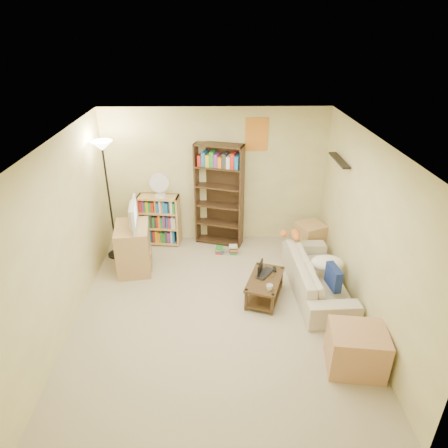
{
  "coord_description": "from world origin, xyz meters",
  "views": [
    {
      "loc": [
        -0.01,
        -4.63,
        3.74
      ],
      "look_at": [
        0.12,
        0.73,
        1.05
      ],
      "focal_mm": 32.0,
      "sensor_mm": 36.0,
      "label": 1
    }
  ],
  "objects_px": {
    "tabby_cat": "(293,234)",
    "laptop": "(268,274)",
    "mug": "(269,288)",
    "floor_lamp": "(105,167)",
    "sofa": "(318,276)",
    "desk_fan": "(159,185)",
    "television": "(130,215)",
    "short_bookshelf": "(160,220)",
    "end_cabinet": "(356,349)",
    "tall_bookshelf": "(219,193)",
    "coffee_table": "(265,286)",
    "side_table": "(310,237)",
    "tv_stand": "(134,248)"
  },
  "relations": [
    {
      "from": "short_bookshelf",
      "to": "desk_fan",
      "type": "height_order",
      "value": "desk_fan"
    },
    {
      "from": "sofa",
      "to": "coffee_table",
      "type": "bearing_deg",
      "value": 99.28
    },
    {
      "from": "mug",
      "to": "television",
      "type": "distance_m",
      "value": 2.5
    },
    {
      "from": "tabby_cat",
      "to": "laptop",
      "type": "xyz_separation_m",
      "value": [
        -0.51,
        -0.8,
        -0.25
      ]
    },
    {
      "from": "mug",
      "to": "laptop",
      "type": "bearing_deg",
      "value": 86.46
    },
    {
      "from": "mug",
      "to": "desk_fan",
      "type": "distance_m",
      "value": 2.78
    },
    {
      "from": "mug",
      "to": "tall_bookshelf",
      "type": "distance_m",
      "value": 2.25
    },
    {
      "from": "laptop",
      "to": "floor_lamp",
      "type": "xyz_separation_m",
      "value": [
        -2.56,
        1.25,
        1.29
      ]
    },
    {
      "from": "laptop",
      "to": "side_table",
      "type": "xyz_separation_m",
      "value": [
        0.96,
        1.39,
        -0.12
      ]
    },
    {
      "from": "laptop",
      "to": "end_cabinet",
      "type": "relative_size",
      "value": 0.64
    },
    {
      "from": "sofa",
      "to": "side_table",
      "type": "relative_size",
      "value": 3.72
    },
    {
      "from": "floor_lamp",
      "to": "tv_stand",
      "type": "bearing_deg",
      "value": -47.33
    },
    {
      "from": "desk_fan",
      "to": "laptop",
      "type": "bearing_deg",
      "value": -42.92
    },
    {
      "from": "mug",
      "to": "short_bookshelf",
      "type": "bearing_deg",
      "value": 130.96
    },
    {
      "from": "television",
      "to": "sofa",
      "type": "bearing_deg",
      "value": -110.8
    },
    {
      "from": "television",
      "to": "desk_fan",
      "type": "xyz_separation_m",
      "value": [
        0.39,
        0.84,
        0.18
      ]
    },
    {
      "from": "tv_stand",
      "to": "side_table",
      "type": "distance_m",
      "value": 3.16
    },
    {
      "from": "sofa",
      "to": "desk_fan",
      "type": "bearing_deg",
      "value": 56.33
    },
    {
      "from": "television",
      "to": "short_bookshelf",
      "type": "xyz_separation_m",
      "value": [
        0.33,
        0.88,
        -0.53
      ]
    },
    {
      "from": "tall_bookshelf",
      "to": "short_bookshelf",
      "type": "height_order",
      "value": "tall_bookshelf"
    },
    {
      "from": "tabby_cat",
      "to": "laptop",
      "type": "bearing_deg",
      "value": -122.68
    },
    {
      "from": "mug",
      "to": "floor_lamp",
      "type": "height_order",
      "value": "floor_lamp"
    },
    {
      "from": "short_bookshelf",
      "to": "side_table",
      "type": "height_order",
      "value": "short_bookshelf"
    },
    {
      "from": "coffee_table",
      "to": "tv_stand",
      "type": "distance_m",
      "value": 2.28
    },
    {
      "from": "laptop",
      "to": "tv_stand",
      "type": "bearing_deg",
      "value": 104.49
    },
    {
      "from": "floor_lamp",
      "to": "short_bookshelf",
      "type": "bearing_deg",
      "value": 29.99
    },
    {
      "from": "coffee_table",
      "to": "desk_fan",
      "type": "distance_m",
      "value": 2.61
    },
    {
      "from": "coffee_table",
      "to": "desk_fan",
      "type": "relative_size",
      "value": 2.03
    },
    {
      "from": "mug",
      "to": "desk_fan",
      "type": "bearing_deg",
      "value": 130.74
    },
    {
      "from": "tall_bookshelf",
      "to": "end_cabinet",
      "type": "distance_m",
      "value": 3.6
    },
    {
      "from": "tabby_cat",
      "to": "end_cabinet",
      "type": "relative_size",
      "value": 0.66
    },
    {
      "from": "short_bookshelf",
      "to": "floor_lamp",
      "type": "distance_m",
      "value": 1.47
    },
    {
      "from": "side_table",
      "to": "end_cabinet",
      "type": "height_order",
      "value": "end_cabinet"
    },
    {
      "from": "coffee_table",
      "to": "short_bookshelf",
      "type": "height_order",
      "value": "short_bookshelf"
    },
    {
      "from": "coffee_table",
      "to": "tall_bookshelf",
      "type": "distance_m",
      "value": 2.04
    },
    {
      "from": "laptop",
      "to": "tall_bookshelf",
      "type": "bearing_deg",
      "value": 57.56
    },
    {
      "from": "coffee_table",
      "to": "tv_stand",
      "type": "height_order",
      "value": "tv_stand"
    },
    {
      "from": "floor_lamp",
      "to": "end_cabinet",
      "type": "xyz_separation_m",
      "value": [
        3.45,
        -2.72,
        -1.39
      ]
    },
    {
      "from": "laptop",
      "to": "television",
      "type": "relative_size",
      "value": 0.56
    },
    {
      "from": "television",
      "to": "tall_bookshelf",
      "type": "xyz_separation_m",
      "value": [
        1.45,
        0.88,
        -0.01
      ]
    },
    {
      "from": "coffee_table",
      "to": "short_bookshelf",
      "type": "xyz_separation_m",
      "value": [
        -1.77,
        1.77,
        0.26
      ]
    },
    {
      "from": "desk_fan",
      "to": "end_cabinet",
      "type": "distance_m",
      "value": 4.18
    },
    {
      "from": "coffee_table",
      "to": "laptop",
      "type": "distance_m",
      "value": 0.18
    },
    {
      "from": "television",
      "to": "laptop",
      "type": "bearing_deg",
      "value": -117.59
    },
    {
      "from": "mug",
      "to": "end_cabinet",
      "type": "height_order",
      "value": "end_cabinet"
    },
    {
      "from": "laptop",
      "to": "mug",
      "type": "bearing_deg",
      "value": -148.63
    },
    {
      "from": "tv_stand",
      "to": "tabby_cat",
      "type": "bearing_deg",
      "value": -7.16
    },
    {
      "from": "side_table",
      "to": "tall_bookshelf",
      "type": "bearing_deg",
      "value": 169.95
    },
    {
      "from": "floor_lamp",
      "to": "end_cabinet",
      "type": "relative_size",
      "value": 3.18
    },
    {
      "from": "tabby_cat",
      "to": "coffee_table",
      "type": "height_order",
      "value": "tabby_cat"
    }
  ]
}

